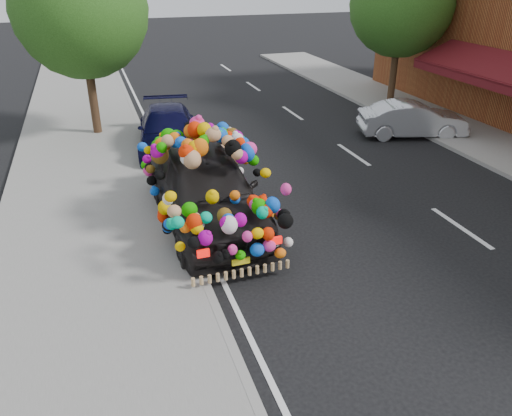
# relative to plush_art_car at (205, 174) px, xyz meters

# --- Properties ---
(ground) EXTENTS (100.00, 100.00, 0.00)m
(ground) POSITION_rel_plush_art_car_xyz_m (1.73, -2.00, -1.21)
(ground) COLOR black
(ground) RESTS_ON ground
(sidewalk) EXTENTS (4.00, 60.00, 0.12)m
(sidewalk) POSITION_rel_plush_art_car_xyz_m (-2.57, -2.00, -1.15)
(sidewalk) COLOR gray
(sidewalk) RESTS_ON ground
(kerb) EXTENTS (0.15, 60.00, 0.13)m
(kerb) POSITION_rel_plush_art_car_xyz_m (-0.62, -2.00, -1.15)
(kerb) COLOR gray
(kerb) RESTS_ON ground
(lane_markings) EXTENTS (6.00, 50.00, 0.01)m
(lane_markings) POSITION_rel_plush_art_car_xyz_m (5.33, -2.00, -1.21)
(lane_markings) COLOR silver
(lane_markings) RESTS_ON ground
(tree_near_sidewalk) EXTENTS (4.20, 4.20, 6.13)m
(tree_near_sidewalk) POSITION_rel_plush_art_car_xyz_m (-2.07, 7.50, 2.81)
(tree_near_sidewalk) COLOR #332114
(tree_near_sidewalk) RESTS_ON ground
(tree_far_b) EXTENTS (4.00, 4.00, 5.90)m
(tree_far_b) POSITION_rel_plush_art_car_xyz_m (9.73, 8.00, 2.68)
(tree_far_b) COLOR #332114
(tree_far_b) RESTS_ON ground
(plush_art_car) EXTENTS (2.44, 5.21, 2.35)m
(plush_art_car) POSITION_rel_plush_art_car_xyz_m (0.00, 0.00, 0.00)
(plush_art_car) COLOR black
(plush_art_car) RESTS_ON ground
(navy_sedan) EXTENTS (2.39, 4.58, 1.27)m
(navy_sedan) POSITION_rel_plush_art_car_xyz_m (0.01, 5.31, -0.58)
(navy_sedan) COLOR black
(navy_sedan) RESTS_ON ground
(silver_hatchback) EXTENTS (3.76, 2.21, 1.17)m
(silver_hatchback) POSITION_rel_plush_art_car_xyz_m (8.06, 4.02, -0.63)
(silver_hatchback) COLOR silver
(silver_hatchback) RESTS_ON ground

